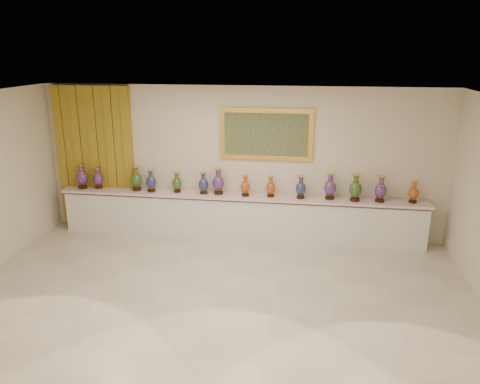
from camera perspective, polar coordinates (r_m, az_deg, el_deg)
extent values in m
plane|color=beige|center=(7.53, -2.74, -12.03)|extent=(8.00, 8.00, 0.00)
plane|color=beige|center=(9.30, 0.12, 3.62)|extent=(8.00, 0.00, 8.00)
plane|color=white|center=(6.62, -3.12, 11.31)|extent=(8.00, 8.00, 0.00)
cube|color=#AB9124|center=(10.13, -17.18, 3.97)|extent=(1.64, 0.14, 2.95)
cube|color=gold|center=(9.09, 3.20, 7.03)|extent=(1.80, 0.06, 1.00)
cube|color=black|center=(9.05, 3.18, 6.99)|extent=(1.62, 0.02, 0.82)
cube|color=white|center=(9.40, -0.09, -3.21)|extent=(7.20, 0.42, 0.81)
cube|color=#FCD4D9|center=(9.23, -0.11, -0.51)|extent=(7.28, 0.48, 0.05)
cylinder|color=black|center=(10.20, -18.60, 0.59)|extent=(0.18, 0.18, 0.05)
cone|color=gold|center=(10.19, -18.63, 0.89)|extent=(0.16, 0.16, 0.03)
ellipsoid|color=#2C1253|center=(10.15, -18.71, 1.64)|extent=(0.24, 0.24, 0.29)
cylinder|color=gold|center=(10.12, -18.77, 2.32)|extent=(0.16, 0.16, 0.01)
cylinder|color=#2C1253|center=(10.11, -18.81, 2.67)|extent=(0.09, 0.09, 0.11)
cone|color=#2C1253|center=(10.09, -18.85, 3.07)|extent=(0.16, 0.16, 0.04)
cylinder|color=gold|center=(10.09, -18.86, 3.18)|extent=(0.17, 0.17, 0.01)
cylinder|color=black|center=(10.10, -16.82, 0.58)|extent=(0.15, 0.15, 0.04)
cone|color=gold|center=(10.09, -16.84, 0.84)|extent=(0.14, 0.14, 0.03)
ellipsoid|color=#2C1253|center=(10.06, -16.90, 1.50)|extent=(0.27, 0.27, 0.25)
cylinder|color=gold|center=(10.03, -16.95, 2.09)|extent=(0.14, 0.14, 0.01)
cylinder|color=#2C1253|center=(10.02, -16.98, 2.40)|extent=(0.08, 0.08, 0.09)
cone|color=#2C1253|center=(10.01, -17.01, 2.75)|extent=(0.14, 0.14, 0.03)
cylinder|color=gold|center=(10.00, -17.02, 2.84)|extent=(0.14, 0.14, 0.01)
cylinder|color=black|center=(9.76, -12.44, 0.36)|extent=(0.18, 0.18, 0.05)
cone|color=gold|center=(9.74, -12.46, 0.66)|extent=(0.15, 0.15, 0.03)
ellipsoid|color=black|center=(9.71, -12.51, 1.44)|extent=(0.28, 0.28, 0.29)
cylinder|color=gold|center=(9.67, -12.56, 2.14)|extent=(0.16, 0.16, 0.01)
cylinder|color=black|center=(9.66, -12.58, 2.50)|extent=(0.09, 0.09, 0.10)
cone|color=black|center=(9.64, -12.61, 2.91)|extent=(0.16, 0.16, 0.04)
cylinder|color=gold|center=(9.64, -12.62, 3.02)|extent=(0.16, 0.16, 0.01)
cylinder|color=black|center=(9.61, -10.72, 0.19)|extent=(0.16, 0.16, 0.04)
cone|color=gold|center=(9.59, -10.74, 0.47)|extent=(0.14, 0.14, 0.03)
ellipsoid|color=#0D0E43|center=(9.56, -10.78, 1.19)|extent=(0.26, 0.26, 0.26)
cylinder|color=gold|center=(9.53, -10.82, 1.83)|extent=(0.14, 0.14, 0.01)
cylinder|color=#0D0E43|center=(9.52, -10.83, 2.16)|extent=(0.08, 0.08, 0.09)
cone|color=#0D0E43|center=(9.50, -10.86, 2.54)|extent=(0.14, 0.14, 0.03)
cylinder|color=gold|center=(9.50, -10.86, 2.64)|extent=(0.15, 0.15, 0.01)
cylinder|color=black|center=(9.50, -7.65, 0.12)|extent=(0.15, 0.15, 0.04)
cone|color=gold|center=(9.48, -7.66, 0.38)|extent=(0.13, 0.13, 0.03)
ellipsoid|color=black|center=(9.45, -7.69, 1.05)|extent=(0.20, 0.20, 0.24)
cylinder|color=gold|center=(9.42, -7.71, 1.64)|extent=(0.13, 0.13, 0.01)
cylinder|color=black|center=(9.41, -7.73, 1.94)|extent=(0.08, 0.08, 0.09)
cone|color=black|center=(9.40, -7.74, 2.29)|extent=(0.13, 0.13, 0.03)
cylinder|color=gold|center=(9.39, -7.74, 2.39)|extent=(0.13, 0.13, 0.01)
cylinder|color=black|center=(9.32, -4.45, -0.09)|extent=(0.15, 0.15, 0.04)
cone|color=gold|center=(9.31, -4.46, 0.20)|extent=(0.14, 0.14, 0.03)
ellipsoid|color=#0D0E43|center=(9.27, -4.47, 0.91)|extent=(0.25, 0.25, 0.25)
cylinder|color=gold|center=(9.25, -4.49, 1.55)|extent=(0.14, 0.14, 0.01)
cylinder|color=#0D0E43|center=(9.23, -4.50, 1.88)|extent=(0.08, 0.08, 0.09)
cone|color=#0D0E43|center=(9.21, -4.51, 2.26)|extent=(0.14, 0.14, 0.03)
cylinder|color=gold|center=(9.21, -4.51, 2.36)|extent=(0.14, 0.14, 0.01)
cylinder|color=black|center=(9.30, -2.63, -0.08)|extent=(0.18, 0.18, 0.05)
cone|color=gold|center=(9.28, -2.64, 0.25)|extent=(0.16, 0.16, 0.03)
ellipsoid|color=#2C1253|center=(9.24, -2.65, 1.09)|extent=(0.30, 0.30, 0.30)
cylinder|color=gold|center=(9.21, -2.66, 1.84)|extent=(0.16, 0.16, 0.01)
cylinder|color=#2C1253|center=(9.19, -2.66, 2.24)|extent=(0.09, 0.09, 0.11)
cone|color=#2C1253|center=(9.17, -2.67, 2.68)|extent=(0.16, 0.16, 0.04)
cylinder|color=gold|center=(9.17, -2.67, 2.80)|extent=(0.17, 0.17, 0.01)
cylinder|color=black|center=(9.17, 0.66, -0.34)|extent=(0.15, 0.15, 0.04)
cone|color=gold|center=(9.15, 0.66, -0.07)|extent=(0.13, 0.13, 0.03)
ellipsoid|color=maroon|center=(9.12, 0.66, 0.61)|extent=(0.24, 0.24, 0.24)
cylinder|color=gold|center=(9.09, 0.66, 1.23)|extent=(0.13, 0.13, 0.01)
cylinder|color=maroon|center=(9.08, 0.67, 1.54)|extent=(0.08, 0.08, 0.09)
cone|color=maroon|center=(9.06, 0.67, 1.91)|extent=(0.13, 0.13, 0.03)
cylinder|color=gold|center=(9.06, 0.67, 2.00)|extent=(0.13, 0.13, 0.01)
cylinder|color=black|center=(9.14, 3.75, -0.44)|extent=(0.14, 0.14, 0.04)
cone|color=gold|center=(9.12, 3.75, -0.17)|extent=(0.13, 0.13, 0.03)
ellipsoid|color=maroon|center=(9.09, 3.77, 0.51)|extent=(0.20, 0.20, 0.24)
cylinder|color=gold|center=(9.06, 3.78, 1.12)|extent=(0.13, 0.13, 0.01)
cylinder|color=maroon|center=(9.05, 3.78, 1.43)|extent=(0.08, 0.08, 0.09)
cone|color=maroon|center=(9.03, 3.79, 1.79)|extent=(0.13, 0.13, 0.03)
cylinder|color=gold|center=(9.03, 3.79, 1.89)|extent=(0.13, 0.13, 0.01)
cylinder|color=black|center=(9.10, 7.39, -0.61)|extent=(0.16, 0.16, 0.04)
cone|color=gold|center=(9.08, 7.40, -0.32)|extent=(0.14, 0.14, 0.03)
ellipsoid|color=#0D0E43|center=(9.05, 7.43, 0.42)|extent=(0.23, 0.23, 0.26)
cylinder|color=gold|center=(9.02, 7.45, 1.07)|extent=(0.14, 0.14, 0.01)
cylinder|color=#0D0E43|center=(9.00, 7.47, 1.42)|extent=(0.08, 0.08, 0.09)
cone|color=#0D0E43|center=(8.99, 7.48, 1.81)|extent=(0.14, 0.14, 0.03)
cylinder|color=gold|center=(8.98, 7.49, 1.91)|extent=(0.14, 0.14, 0.01)
cylinder|color=black|center=(9.14, 10.86, -0.68)|extent=(0.18, 0.18, 0.05)
cone|color=gold|center=(9.12, 10.88, -0.35)|extent=(0.15, 0.15, 0.03)
ellipsoid|color=#2C1253|center=(9.08, 10.92, 0.48)|extent=(0.28, 0.28, 0.29)
cylinder|color=gold|center=(9.05, 10.97, 1.23)|extent=(0.16, 0.16, 0.01)
cylinder|color=#2C1253|center=(9.03, 10.99, 1.61)|extent=(0.09, 0.09, 0.10)
cone|color=#2C1253|center=(9.01, 11.02, 2.05)|extent=(0.16, 0.16, 0.04)
cylinder|color=gold|center=(9.01, 11.02, 2.17)|extent=(0.16, 0.16, 0.01)
cylinder|color=black|center=(9.13, 13.81, -0.88)|extent=(0.18, 0.18, 0.05)
cone|color=gold|center=(9.11, 13.83, -0.55)|extent=(0.16, 0.16, 0.03)
ellipsoid|color=black|center=(9.07, 13.89, 0.32)|extent=(0.29, 0.29, 0.30)
cylinder|color=gold|center=(9.04, 13.95, 1.09)|extent=(0.16, 0.16, 0.01)
cylinder|color=black|center=(9.02, 13.98, 1.49)|extent=(0.10, 0.10, 0.11)
cone|color=black|center=(9.00, 14.01, 1.94)|extent=(0.16, 0.16, 0.04)
cylinder|color=gold|center=(9.00, 14.02, 2.07)|extent=(0.17, 0.17, 0.01)
cylinder|color=black|center=(9.20, 16.66, -0.98)|extent=(0.17, 0.17, 0.05)
cone|color=gold|center=(9.19, 16.69, -0.66)|extent=(0.15, 0.15, 0.03)
ellipsoid|color=#2C1253|center=(9.15, 16.76, 0.15)|extent=(0.25, 0.25, 0.29)
cylinder|color=gold|center=(9.12, 16.82, 0.88)|extent=(0.16, 0.16, 0.01)
cylinder|color=#2C1253|center=(9.10, 16.86, 1.25)|extent=(0.09, 0.09, 0.10)
cone|color=#2C1253|center=(9.08, 16.89, 1.68)|extent=(0.16, 0.16, 0.04)
cylinder|color=gold|center=(9.08, 16.90, 1.80)|extent=(0.16, 0.16, 0.01)
cylinder|color=black|center=(9.34, 20.30, -1.10)|extent=(0.15, 0.15, 0.04)
cone|color=gold|center=(9.33, 20.33, -0.83)|extent=(0.13, 0.13, 0.03)
ellipsoid|color=maroon|center=(9.30, 20.40, -0.15)|extent=(0.21, 0.21, 0.24)
cylinder|color=gold|center=(9.27, 20.46, 0.46)|extent=(0.13, 0.13, 0.01)
cylinder|color=maroon|center=(9.25, 20.50, 0.77)|extent=(0.08, 0.08, 0.09)
cone|color=maroon|center=(9.24, 20.54, 1.13)|extent=(0.13, 0.13, 0.03)
cylinder|color=gold|center=(9.23, 20.55, 1.22)|extent=(0.14, 0.14, 0.01)
cube|color=white|center=(9.24, -4.57, -0.38)|extent=(0.10, 0.06, 0.00)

